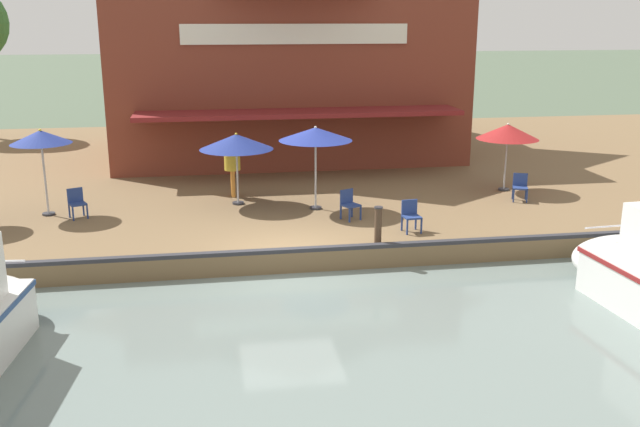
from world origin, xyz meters
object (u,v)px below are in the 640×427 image
(cafe_chair_under_first_umbrella, at_px, (520,186))
(waterfront_restaurant, at_px, (282,55))
(patio_umbrella_mid_patio_left, at_px, (236,142))
(cafe_chair_far_corner_seat, at_px, (77,202))
(mooring_post, at_px, (378,225))
(patio_umbrella_near_quay_edge, at_px, (315,134))
(patio_umbrella_by_entrance, at_px, (508,132))
(person_at_quay_edge, at_px, (232,162))
(tree_behind_restaurant, at_px, (351,31))
(cafe_chair_back_row_seat, at_px, (349,203))
(patio_umbrella_back_row, at_px, (41,137))
(cafe_chair_facing_river, at_px, (411,214))

(cafe_chair_under_first_umbrella, bearing_deg, waterfront_restaurant, -147.12)
(patio_umbrella_mid_patio_left, bearing_deg, waterfront_restaurant, 164.72)
(cafe_chair_far_corner_seat, distance_m, mooring_post, 8.79)
(patio_umbrella_mid_patio_left, xyz_separation_m, mooring_post, (4.64, 3.29, -1.43))
(patio_umbrella_near_quay_edge, bearing_deg, patio_umbrella_by_entrance, 101.46)
(patio_umbrella_by_entrance, height_order, person_at_quay_edge, patio_umbrella_by_entrance)
(patio_umbrella_mid_patio_left, height_order, tree_behind_restaurant, tree_behind_restaurant)
(cafe_chair_under_first_umbrella, relative_size, person_at_quay_edge, 0.47)
(patio_umbrella_by_entrance, bearing_deg, waterfront_restaurant, -142.72)
(mooring_post, bearing_deg, cafe_chair_under_first_umbrella, 123.67)
(patio_umbrella_near_quay_edge, height_order, cafe_chair_back_row_seat, patio_umbrella_near_quay_edge)
(cafe_chair_under_first_umbrella, height_order, cafe_chair_back_row_seat, same)
(patio_umbrella_back_row, bearing_deg, cafe_chair_far_corner_seat, 63.48)
(cafe_chair_far_corner_seat, bearing_deg, cafe_chair_facing_river, 72.52)
(patio_umbrella_back_row, bearing_deg, patio_umbrella_mid_patio_left, 93.77)
(cafe_chair_facing_river, bearing_deg, cafe_chair_far_corner_seat, -107.48)
(patio_umbrella_by_entrance, distance_m, patio_umbrella_mid_patio_left, 8.84)
(waterfront_restaurant, relative_size, person_at_quay_edge, 7.88)
(patio_umbrella_by_entrance, xyz_separation_m, cafe_chair_under_first_umbrella, (1.38, -0.08, -1.48))
(patio_umbrella_by_entrance, height_order, cafe_chair_under_first_umbrella, patio_umbrella_by_entrance)
(cafe_chair_facing_river, height_order, cafe_chair_back_row_seat, same)
(tree_behind_restaurant, bearing_deg, cafe_chair_under_first_umbrella, 8.62)
(patio_umbrella_by_entrance, bearing_deg, patio_umbrella_back_row, -87.03)
(patio_umbrella_mid_patio_left, height_order, patio_umbrella_near_quay_edge, patio_umbrella_near_quay_edge)
(person_at_quay_edge, bearing_deg, mooring_post, 31.17)
(patio_umbrella_mid_patio_left, relative_size, mooring_post, 2.25)
(patio_umbrella_back_row, xyz_separation_m, tree_behind_restaurant, (-14.61, 11.97, 2.60))
(patio_umbrella_near_quay_edge, distance_m, cafe_chair_back_row_seat, 2.32)
(patio_umbrella_mid_patio_left, xyz_separation_m, cafe_chair_far_corner_seat, (0.81, -4.63, -1.46))
(patio_umbrella_by_entrance, bearing_deg, mooring_post, -47.84)
(cafe_chair_facing_river, distance_m, cafe_chair_back_row_seat, 2.00)
(patio_umbrella_back_row, relative_size, mooring_post, 2.54)
(patio_umbrella_mid_patio_left, distance_m, cafe_chair_far_corner_seat, 4.92)
(patio_umbrella_mid_patio_left, height_order, cafe_chair_under_first_umbrella, patio_umbrella_mid_patio_left)
(waterfront_restaurant, distance_m, patio_umbrella_mid_patio_left, 9.37)
(cafe_chair_back_row_seat, distance_m, mooring_post, 2.43)
(patio_umbrella_by_entrance, relative_size, patio_umbrella_near_quay_edge, 0.90)
(mooring_post, bearing_deg, cafe_chair_back_row_seat, -174.13)
(cafe_chair_back_row_seat, height_order, mooring_post, mooring_post)
(patio_umbrella_back_row, height_order, patio_umbrella_mid_patio_left, patio_umbrella_back_row)
(cafe_chair_far_corner_seat, relative_size, mooring_post, 0.86)
(cafe_chair_facing_river, bearing_deg, cafe_chair_back_row_seat, -136.03)
(waterfront_restaurant, relative_size, tree_behind_restaurant, 1.94)
(patio_umbrella_mid_patio_left, height_order, person_at_quay_edge, patio_umbrella_mid_patio_left)
(cafe_chair_facing_river, bearing_deg, patio_umbrella_mid_patio_left, -129.60)
(tree_behind_restaurant, bearing_deg, cafe_chair_far_corner_seat, -36.33)
(cafe_chair_under_first_umbrella, bearing_deg, patio_umbrella_near_quay_edge, -90.42)
(patio_umbrella_by_entrance, distance_m, mooring_post, 7.61)
(cafe_chair_back_row_seat, bearing_deg, patio_umbrella_near_quay_edge, -148.90)
(cafe_chair_facing_river, bearing_deg, person_at_quay_edge, -135.63)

